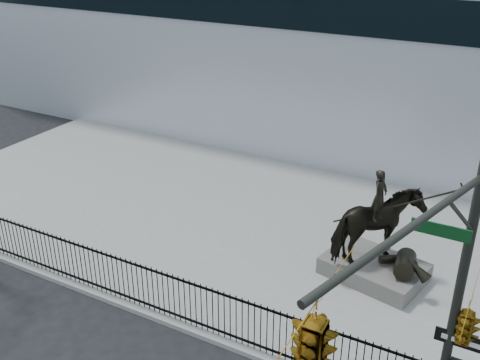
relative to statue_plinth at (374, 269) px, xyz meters
The scene contains 7 objects.
ground 7.27m from the statue_plinth, 124.47° to the right, with size 120.00×120.00×0.00m, color black.
plaza 4.25m from the statue_plinth, 166.09° to the left, with size 30.00×12.00×0.15m, color gray.
building 15.16m from the statue_plinth, 106.33° to the left, with size 44.00×14.00×9.00m, color silver.
picket_fence 6.28m from the statue_plinth, 130.95° to the right, with size 22.10×0.10×1.50m.
statue_plinth is the anchor object (origin of this frame).
equestrian_statue 1.45m from the statue_plinth, 11.91° to the right, with size 3.75×2.72×3.23m.
traffic_signal_right 9.43m from the statue_plinth, 73.55° to the right, with size 2.17×6.86×7.00m.
Camera 1 is at (7.53, -9.01, 10.44)m, focal length 42.00 mm.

